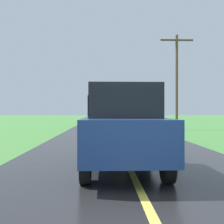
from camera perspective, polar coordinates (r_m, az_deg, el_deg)
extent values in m
cube|color=#2D2D30|center=(13.38, 0.34, -3.11)|extent=(0.90, 5.51, 0.24)
cube|color=brown|center=(13.37, 0.34, -2.26)|extent=(2.30, 5.80, 0.20)
cube|color=gold|center=(15.31, 0.05, 1.97)|extent=(2.10, 1.90, 1.90)
cube|color=black|center=(16.28, -0.07, 3.03)|extent=(1.78, 0.02, 0.76)
cube|color=maroon|center=(12.39, -4.62, 0.56)|extent=(0.08, 3.85, 1.10)
cube|color=maroon|center=(12.48, 5.62, 0.56)|extent=(0.08, 3.85, 1.10)
cube|color=maroon|center=(10.50, 0.97, 0.65)|extent=(2.30, 0.08, 1.10)
cube|color=maroon|center=(14.27, 0.19, 0.50)|extent=(2.30, 0.08, 1.10)
cylinder|color=black|center=(15.18, -3.90, -3.11)|extent=(0.28, 1.00, 1.00)
cylinder|color=black|center=(15.25, 4.02, -3.09)|extent=(0.28, 1.00, 1.00)
cylinder|color=black|center=(11.79, -4.46, -4.03)|extent=(0.28, 1.00, 1.00)
cylinder|color=black|center=(11.89, 5.73, -4.00)|extent=(0.28, 1.00, 1.00)
ellipsoid|color=#AABA2C|center=(12.90, -2.43, 0.17)|extent=(0.40, 0.43, 0.50)
ellipsoid|color=#A9BA2B|center=(11.52, -3.54, 1.95)|extent=(0.44, 0.48, 0.46)
ellipsoid|color=#98B827|center=(12.04, -0.64, 0.43)|extent=(0.56, 0.72, 0.43)
ellipsoid|color=#A4B91C|center=(12.25, 1.97, 0.51)|extent=(0.59, 0.69, 0.45)
ellipsoid|color=#A3BE26|center=(13.44, 1.51, 0.23)|extent=(0.47, 0.61, 0.43)
ellipsoid|color=#9CB920|center=(12.12, -0.32, 1.95)|extent=(0.43, 0.54, 0.42)
ellipsoid|color=#AAB91F|center=(11.36, 5.06, 0.42)|extent=(0.57, 0.53, 0.52)
ellipsoid|color=#9BCD28|center=(12.70, 0.56, -1.16)|extent=(0.46, 0.53, 0.37)
ellipsoid|color=#9DC02C|center=(11.49, 2.21, 0.35)|extent=(0.56, 0.70, 0.38)
ellipsoid|color=#95BC25|center=(13.69, -0.38, 1.71)|extent=(0.41, 0.52, 0.45)
cube|color=#2D2D30|center=(22.93, -0.83, -1.77)|extent=(0.90, 5.51, 0.24)
cube|color=brown|center=(22.92, -0.83, -1.27)|extent=(2.30, 5.80, 0.20)
cube|color=#1E479E|center=(24.87, -0.92, 1.26)|extent=(2.10, 1.90, 1.90)
cube|color=black|center=(25.84, -0.95, 1.95)|extent=(1.78, 0.02, 0.76)
cube|color=brown|center=(21.95, -3.67, 0.36)|extent=(0.08, 3.85, 1.10)
cube|color=brown|center=(21.99, 2.12, 0.36)|extent=(0.08, 3.85, 1.10)
cube|color=brown|center=(20.06, -0.67, 0.39)|extent=(2.30, 0.08, 1.10)
cube|color=brown|center=(23.83, -0.87, 0.34)|extent=(2.30, 0.08, 1.10)
cylinder|color=black|center=(24.73, -3.34, -1.87)|extent=(0.28, 1.00, 1.00)
cylinder|color=black|center=(24.77, 1.52, -1.86)|extent=(0.28, 1.00, 1.00)
cylinder|color=black|center=(21.34, -3.56, -2.18)|extent=(0.28, 1.00, 1.00)
cylinder|color=black|center=(21.39, 2.07, -2.17)|extent=(0.28, 1.00, 1.00)
ellipsoid|color=#A5BC25|center=(21.52, 0.51, -0.59)|extent=(0.50, 0.57, 0.51)
ellipsoid|color=#A2C724|center=(20.36, -1.62, 0.20)|extent=(0.56, 0.56, 0.37)
ellipsoid|color=#9FC826|center=(21.71, -0.43, -0.55)|extent=(0.48, 0.60, 0.40)
ellipsoid|color=#A1CB22|center=(22.34, -2.24, 0.26)|extent=(0.41, 0.46, 0.47)
ellipsoid|color=#A0C222|center=(21.07, -0.39, -0.53)|extent=(0.58, 0.65, 0.43)
ellipsoid|color=#9DCA33|center=(22.23, -1.95, 1.02)|extent=(0.46, 0.49, 0.39)
ellipsoid|color=#A8CE21|center=(21.05, 0.91, -0.72)|extent=(0.58, 0.64, 0.37)
cylinder|color=brown|center=(21.21, 13.87, 6.25)|extent=(0.20, 0.20, 7.41)
cube|color=brown|center=(21.81, 13.88, 14.91)|extent=(2.57, 0.12, 0.12)
cube|color=navy|center=(6.21, 2.17, -4.84)|extent=(1.70, 4.10, 0.80)
cube|color=black|center=(5.99, 2.30, 2.16)|extent=(1.44, 2.05, 0.70)
cylinder|color=black|center=(7.52, -4.46, -7.78)|extent=(0.20, 0.64, 0.64)
cylinder|color=black|center=(7.61, 7.31, -7.68)|extent=(0.20, 0.64, 0.64)
cylinder|color=black|center=(5.02, -5.75, -11.75)|extent=(0.20, 0.64, 0.64)
cylinder|color=black|center=(5.15, 11.96, -11.44)|extent=(0.20, 0.64, 0.64)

